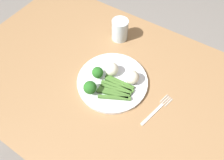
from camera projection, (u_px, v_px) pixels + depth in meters
name	position (u px, v px, depth m)	size (l,w,h in m)	color
ground_plane	(117.00, 140.00, 1.43)	(6.00, 6.00, 0.02)	gray
dining_table	(119.00, 98.00, 0.90)	(1.40, 0.82, 0.73)	#9E754C
plate	(112.00, 82.00, 0.81)	(0.29, 0.29, 0.01)	white
asparagus_bundle	(116.00, 89.00, 0.78)	(0.14, 0.12, 0.01)	#47752D
broccoli_near_center	(98.00, 73.00, 0.79)	(0.05, 0.05, 0.06)	#568E33
broccoli_front	(90.00, 88.00, 0.75)	(0.05, 0.05, 0.06)	#568E33
cauliflower_outer_edge	(112.00, 69.00, 0.81)	(0.06, 0.06, 0.06)	white
cauliflower_edge	(132.00, 77.00, 0.78)	(0.06, 0.06, 0.06)	silver
fork	(157.00, 110.00, 0.75)	(0.06, 0.16, 0.00)	silver
water_glass	(120.00, 30.00, 0.92)	(0.07, 0.07, 0.10)	silver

